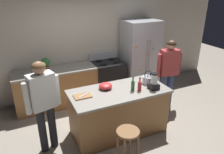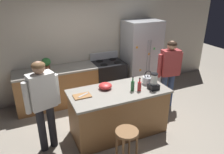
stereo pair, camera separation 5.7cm
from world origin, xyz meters
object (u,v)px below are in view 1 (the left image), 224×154
Objects in this scene: bottle_olive_oil at (133,86)px; kitchen_island at (119,111)px; person_by_island_left at (43,99)px; potted_plant at (46,64)px; chef_knife at (84,95)px; mixing_bowl at (105,86)px; cutting_board at (82,96)px; tea_kettle at (148,80)px; person_by_sink_right at (169,68)px; blender_appliance at (154,82)px; refrigerator at (140,56)px; stove_range at (108,78)px; bar_stool at (128,138)px; bottle_soda at (140,86)px.

kitchen_island is at bearing 153.87° from bottle_olive_oil.
person_by_island_left is 1.49m from potted_plant.
mixing_bowl is at bearing -11.32° from chef_knife.
tea_kettle is at bearing -0.23° from cutting_board.
person_by_island_left is 5.41× the size of potted_plant.
tea_kettle is (-0.81, -0.37, 0.02)m from person_by_sink_right.
blender_appliance is 1.14× the size of tea_kettle.
blender_appliance is (0.61, -0.21, 0.58)m from kitchen_island.
bottle_olive_oil is at bearing -159.92° from tea_kettle.
chef_knife is at bearing 169.77° from bottle_olive_oil.
chef_knife is (-2.04, -1.45, -0.01)m from refrigerator.
stove_range is 3.92× the size of bottle_olive_oil.
potted_plant reaches higher than kitchen_island.
potted_plant is (0.28, 1.46, 0.09)m from person_by_island_left.
mixing_bowl is at bearing -58.46° from potted_plant.
stove_range is at bearing 95.33° from blender_appliance.
stove_range is at bearing 97.65° from tea_kettle.
bar_stool is 1.08m from mixing_bowl.
stove_range is at bearing 178.48° from refrigerator.
bottle_soda is at bearing 169.54° from blender_appliance.
potted_plant is 2.27m from tea_kettle.
cutting_board is at bearing 154.28° from chef_knife.
chef_knife is (-1.31, 0.01, -0.06)m from tea_kettle.
blender_appliance reaches higher than tea_kettle.
cutting_board is at bearing 169.99° from bottle_olive_oil.
tea_kettle is at bearing 20.08° from bottle_olive_oil.
refrigerator is at bearing 54.78° from bar_stool.
chef_knife is (0.66, -0.04, -0.06)m from person_by_island_left.
person_by_island_left is at bearing 140.56° from bar_stool.
refrigerator is 2.43m from potted_plant.
person_by_sink_right reaches higher than bottle_soda.
kitchen_island is 6.57× the size of bottle_olive_oil.
mixing_bowl is (1.13, 0.08, -0.02)m from person_by_island_left.
person_by_sink_right is at bearing 22.99° from bottle_olive_oil.
person_by_sink_right is at bearing 8.41° from mixing_bowl.
bottle_soda reaches higher than chef_knife.
stove_range is 1.58m from person_by_sink_right.
potted_plant is 2.20m from bottle_soda.
bottle_olive_oil is at bearing -35.96° from chef_knife.
mixing_bowl reaches higher than kitchen_island.
cutting_board is (-1.02, 0.21, -0.08)m from bottle_soda.
stove_range reaches higher than bar_stool.
person_by_sink_right is 1.34m from bottle_olive_oil.
cutting_board is (-0.90, 0.16, -0.09)m from bottle_olive_oil.
bottle_olive_oil reaches higher than bottle_soda.
blender_appliance is 0.89m from mixing_bowl.
mixing_bowl is (-1.65, -0.24, -0.00)m from person_by_sink_right.
chef_knife is at bearing 179.77° from tea_kettle.
potted_plant is at bearing 79.23° from person_by_island_left.
potted_plant is 2.42m from blender_appliance.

